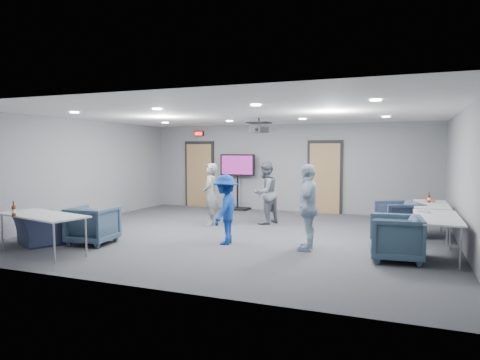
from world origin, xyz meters
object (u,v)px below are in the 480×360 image
(chair_front_b, at_px, (39,229))
(table_right_b, at_px, (437,219))
(person_d, at_px, (225,209))
(chair_right_c, at_px, (396,238))
(person_a, at_px, (210,194))
(tv_stand, at_px, (237,178))
(person_b, at_px, (265,193))
(projector, at_px, (259,130))
(chair_right_a, at_px, (399,219))
(bottle_right, at_px, (429,199))
(chair_front_a, at_px, (93,225))
(table_front_left, at_px, (42,217))
(table_right_a, at_px, (431,206))
(person_c, at_px, (308,207))
(bottle_front, at_px, (14,211))
(chair_right_b, at_px, (397,236))

(chair_front_b, relative_size, table_right_b, 0.52)
(person_d, bearing_deg, chair_right_c, 82.08)
(chair_right_c, bearing_deg, person_a, -120.61)
(person_d, bearing_deg, tv_stand, -166.05)
(person_b, bearing_deg, projector, 17.73)
(chair_right_a, bearing_deg, bottle_right, 99.51)
(chair_front_a, relative_size, table_front_left, 0.43)
(table_right_a, bearing_deg, person_a, 94.18)
(table_front_left, bearing_deg, chair_right_c, 29.76)
(person_a, relative_size, person_c, 0.96)
(person_a, distance_m, chair_right_a, 4.51)
(person_b, distance_m, table_right_b, 4.46)
(person_d, distance_m, bottle_front, 3.86)
(chair_front_a, relative_size, bottle_front, 3.08)
(person_b, xyz_separation_m, chair_front_b, (-3.55, -3.92, -0.50))
(chair_right_b, bearing_deg, chair_right_c, -8.04)
(chair_right_a, xyz_separation_m, tv_stand, (-4.89, 2.69, 0.61))
(person_b, height_order, bottle_right, person_b)
(table_right_a, distance_m, table_right_b, 1.90)
(person_a, distance_m, chair_right_b, 4.86)
(chair_right_a, distance_m, chair_front_b, 7.62)
(person_a, xyz_separation_m, tv_stand, (-0.40, 2.89, 0.22))
(table_right_b, height_order, bottle_front, bottle_front)
(table_right_b, bearing_deg, bottle_right, 0.90)
(person_a, bearing_deg, person_c, 36.56)
(person_c, bearing_deg, person_b, -150.40)
(chair_front_a, distance_m, bottle_right, 7.28)
(person_d, relative_size, chair_right_a, 1.64)
(table_right_b, bearing_deg, person_c, 97.20)
(chair_front_a, height_order, table_front_left, chair_front_a)
(person_b, xyz_separation_m, chair_right_b, (3.24, -2.47, -0.42))
(tv_stand, bearing_deg, chair_right_c, -45.39)
(person_d, height_order, chair_right_a, person_d)
(chair_right_a, height_order, chair_right_b, chair_right_a)
(person_b, distance_m, bottle_right, 3.86)
(chair_front_b, bearing_deg, bottle_front, 144.01)
(person_d, xyz_separation_m, chair_front_a, (-2.50, -0.98, -0.32))
(person_a, relative_size, bottle_right, 6.48)
(person_d, bearing_deg, bottle_right, 117.70)
(chair_right_a, bearing_deg, table_right_b, -2.97)
(table_right_a, bearing_deg, chair_right_c, 164.70)
(person_c, xyz_separation_m, bottle_front, (-4.72, -2.44, 0.01))
(table_front_left, relative_size, bottle_front, 7.19)
(bottle_front, bearing_deg, chair_right_b, 21.14)
(person_c, height_order, table_right_a, person_c)
(bottle_front, bearing_deg, chair_right_c, 19.21)
(table_right_b, height_order, bottle_right, bottle_right)
(person_c, xyz_separation_m, chair_right_b, (1.59, -0.00, -0.44))
(bottle_front, height_order, projector, projector)
(bottle_right, relative_size, projector, 0.52)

